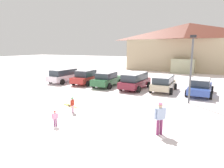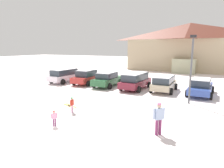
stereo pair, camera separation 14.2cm
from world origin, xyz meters
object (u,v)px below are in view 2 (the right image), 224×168
Objects in this scene: parked_maroon_van at (135,80)px; parked_blue_hatchback at (201,87)px; parked_beige_suv at (164,83)px; skier_child_in_pink_snowsuit at (54,117)px; skier_child_in_red_jacket at (72,104)px; pair_of_skis at (70,106)px; lamp_post at (191,66)px; parked_white_suv at (65,75)px; parked_green_coupe at (108,79)px; parked_red_sedan at (87,77)px; ski_lodge at (189,47)px; skier_adult_in_blue_parka at (159,117)px.

parked_maroon_van is 1.01× the size of parked_blue_hatchback.
parked_maroon_van is 2.90m from parked_beige_suv.
parked_beige_suv is 4.57× the size of skier_child_in_pink_snowsuit.
pair_of_skis is (-1.11, 1.16, -0.57)m from skier_child_in_red_jacket.
parked_maroon_van reaches higher than parked_beige_suv.
skier_child_in_red_jacket is at bearing -139.39° from lamp_post.
parked_beige_suv is at bearing 66.36° from skier_child_in_red_jacket.
pair_of_skis is (6.96, -7.90, -0.88)m from parked_white_suv.
parked_maroon_van is at bearing 0.19° from parked_white_suv.
parked_beige_suv is 12.20m from skier_child_in_pink_snowsuit.
parked_white_suv is 15.50m from parked_blue_hatchback.
skier_child_in_red_jacket is 0.70× the size of pair_of_skis.
pair_of_skis is (-8.54, -8.11, -0.76)m from parked_blue_hatchback.
parked_beige_suv reaches higher than parked_blue_hatchback.
pair_of_skis is at bearing 133.79° from skier_child_in_red_jacket.
parked_maroon_van reaches higher than parked_green_coupe.
parked_red_sedan is at bearing 174.68° from parked_green_coupe.
skier_child_in_pink_snowsuit is at bearing -64.73° from parked_red_sedan.
ski_lodge reaches higher than lamp_post.
parked_blue_hatchback is (6.23, 0.18, -0.13)m from parked_maroon_van.
parked_beige_suv is at bearing 1.36° from parked_white_suv.
skier_child_in_pink_snowsuit is at bearing -165.14° from skier_adult_in_blue_parka.
parked_red_sedan is 6.17m from parked_maroon_van.
ski_lodge is 24.08m from lamp_post.
parked_green_coupe is at bearing 159.58° from lamp_post.
parked_beige_suv is at bearing 2.21° from parked_green_coupe.
skier_child_in_pink_snowsuit is 3.89m from pair_of_skis.
parked_beige_suv is (6.17, 0.24, 0.02)m from parked_green_coupe.
skier_child_in_pink_snowsuit is (0.56, -2.32, -0.09)m from skier_child_in_red_jacket.
skier_adult_in_blue_parka reaches higher than parked_beige_suv.
lamp_post is (6.22, 8.14, 2.45)m from skier_child_in_pink_snowsuit.
parked_green_coupe is at bearing 128.93° from skier_adult_in_blue_parka.
parked_green_coupe is (2.89, -0.27, -0.03)m from parked_red_sedan.
skier_child_in_pink_snowsuit is at bearing -52.83° from parked_white_suv.
parked_red_sedan is 4.27× the size of skier_child_in_red_jacket.
parked_maroon_van is at bearing -2.68° from parked_red_sedan.
parked_maroon_van is 5.35× the size of skier_child_in_pink_snowsuit.
parked_beige_suv is 10.40m from skier_adult_in_blue_parka.
parked_red_sedan is 10.62m from skier_child_in_red_jacket.
parked_red_sedan reaches higher than parked_white_suv.
parked_maroon_van reaches higher than skier_adult_in_blue_parka.
parked_blue_hatchback is 13.48m from skier_child_in_pink_snowsuit.
parked_red_sedan is 3.01× the size of pair_of_skis.
parked_white_suv reaches higher than parked_blue_hatchback.
skier_child_in_red_jacket is at bearing -113.64° from parked_beige_suv.
parked_blue_hatchback is 10.25m from skier_adult_in_blue_parka.
parked_maroon_van is 4.56× the size of skier_child_in_red_jacket.
skier_adult_in_blue_parka reaches higher than parked_white_suv.
parked_red_sedan is at bearing 115.12° from pair_of_skis.
parked_green_coupe is 1.12× the size of parked_beige_suv.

